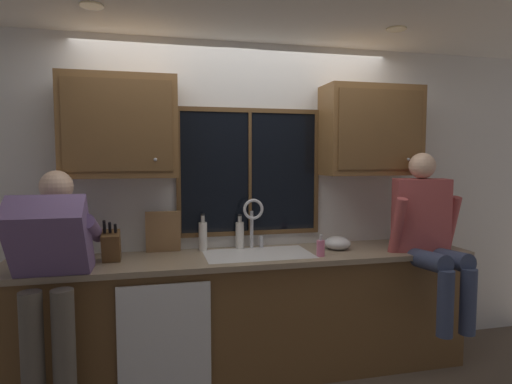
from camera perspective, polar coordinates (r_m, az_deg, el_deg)
The scene contains 24 objects.
back_wall at distance 3.52m, azimuth -2.40°, elevation -1.40°, with size 5.77×0.12×2.55m, color silver.
ceiling_downlight_left at distance 2.94m, azimuth -21.03°, elevation 22.13°, with size 0.14×0.14×0.01m, color #FFEAB2.
ceiling_downlight_right at distance 3.37m, azimuth 18.17°, elevation 19.89°, with size 0.14×0.14×0.01m, color #FFEAB2.
window_glass at distance 3.46m, azimuth -0.85°, elevation 2.64°, with size 1.10×0.02×0.95m, color black.
window_frame_top at distance 3.46m, azimuth -0.83°, elevation 10.81°, with size 1.17×0.02×0.04m, color brown.
window_frame_bottom at distance 3.50m, azimuth -0.81°, elevation -5.45°, with size 1.17×0.02×0.04m, color brown.
window_frame_left at distance 3.37m, azimuth -10.29°, elevation 2.52°, with size 0.04×0.02×0.95m, color brown.
window_frame_right at distance 3.61m, azimuth 8.01°, elevation 2.68°, with size 0.04×0.02×0.95m, color brown.
window_mullion_center at distance 3.44m, azimuth -0.81°, elevation 2.64°, with size 0.02×0.02×0.95m, color brown.
lower_cabinet_run at distance 3.38m, azimuth -1.18°, elevation -16.24°, with size 3.37×0.58×0.88m, color brown.
countertop at distance 3.23m, azimuth -1.12°, elevation -8.71°, with size 3.43×0.62×0.04m, color gray.
dishwasher_front at distance 3.02m, azimuth -12.02°, elevation -18.66°, with size 0.60×0.02×0.74m, color white.
upper_cabinet_left at distance 3.23m, azimuth -17.62°, elevation 8.24°, with size 0.80×0.36×0.72m.
upper_cabinet_right at distance 3.65m, azimuth 15.03°, elevation 7.85°, with size 0.80×0.36×0.72m.
sink at distance 3.27m, azimuth 0.28°, elevation -9.92°, with size 0.80×0.46×0.21m.
faucet at distance 3.38m, azimuth -0.31°, elevation -3.39°, with size 0.18×0.09×0.40m.
person_standing at distance 2.91m, azimuth -25.58°, elevation -9.38°, with size 0.53×0.69×1.56m.
person_sitting_on_counter at distance 3.49m, azimuth 21.95°, elevation -4.62°, with size 0.54×0.64×1.26m.
knife_block at distance 3.15m, azimuth -18.70°, elevation -6.88°, with size 0.12×0.18×0.32m.
cutting_board at distance 3.34m, azimuth -12.24°, elevation -5.21°, with size 0.26×0.02×0.33m, color #997047.
mixing_bowl at distance 3.47m, azimuth 10.77°, elevation -6.71°, with size 0.21×0.21×0.10m, color silver.
soap_dispenser at distance 3.21m, azimuth 8.59°, elevation -7.34°, with size 0.06×0.07×0.16m.
bottle_green_glass at distance 3.37m, azimuth -7.08°, elevation -5.76°, with size 0.07×0.07×0.29m.
bottle_tall_clear at distance 3.42m, azimuth -2.17°, elevation -5.67°, with size 0.07×0.07×0.27m.
Camera 1 is at (-0.66, -3.38, 1.64)m, focal length 30.08 mm.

